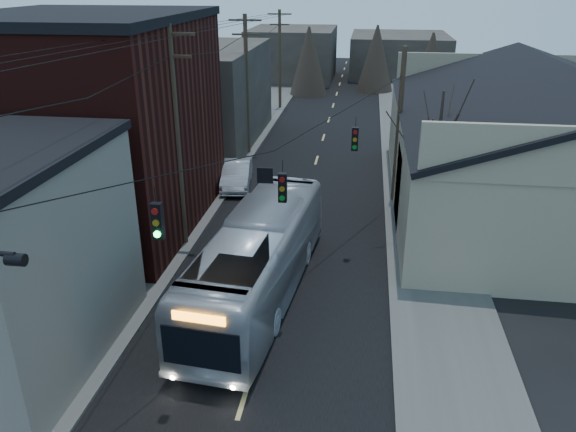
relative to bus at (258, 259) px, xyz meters
name	(u,v)px	position (x,y,z in m)	size (l,w,h in m)	color
road_surface	(314,169)	(0.65, 16.20, -1.67)	(9.00, 110.00, 0.02)	black
sidewalk_left	(218,164)	(-5.85, 16.20, -1.62)	(4.00, 110.00, 0.12)	#474744
sidewalk_right	(414,173)	(7.15, 16.20, -1.62)	(4.00, 110.00, 0.12)	#474744
building_brick	(91,127)	(-9.35, 6.20, 3.32)	(10.00, 12.00, 10.00)	black
building_left_far	(197,95)	(-8.85, 22.20, 1.82)	(9.00, 14.00, 7.00)	#312D27
warehouse	(549,161)	(13.65, 11.20, 1.02)	(16.16, 20.60, 7.73)	gray
building_far_left	(293,54)	(-5.35, 51.20, 1.32)	(10.00, 12.00, 6.00)	#312D27
building_far_right	(399,55)	(7.65, 56.20, 0.82)	(12.00, 14.00, 5.00)	#312D27
bare_tree	(435,170)	(7.15, 6.20, 1.92)	(0.40, 0.40, 7.20)	black
utility_lines	(247,114)	(-2.47, 10.34, 3.28)	(11.24, 45.28, 10.50)	#382B1E
bus	(258,259)	(0.00, 0.00, 0.00)	(2.82, 12.03, 3.35)	#A4A8AF
parked_car	(237,175)	(-3.65, 12.28, -0.91)	(1.61, 4.62, 1.52)	#A6A7AE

